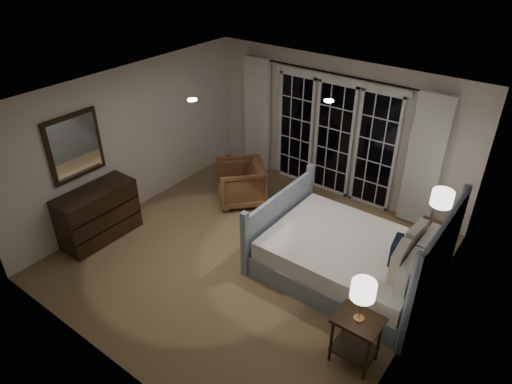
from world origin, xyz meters
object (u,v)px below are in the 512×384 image
Objects in this scene: nightstand_left at (356,333)px; dresser at (98,214)px; armchair at (241,183)px; lamp_left at (363,291)px; nightstand_right at (432,237)px; bed at (351,257)px; lamp_right at (442,199)px.

nightstand_left is 4.36m from dresser.
lamp_left is at bearing 12.53° from armchair.
nightstand_left reaches higher than nightstand_right.
bed reaches higher than lamp_left.
nightstand_right is 0.71× the size of armchair.
nightstand_right is (0.07, 2.40, -0.06)m from nightstand_left.
dresser is (-4.42, -2.64, -0.62)m from lamp_right.
bed is 1.36m from nightstand_right.
nightstand_left is at bearing -61.19° from bed.
nightstand_left is at bearing -91.70° from lamp_right.
nightstand_right is at bearing 88.30° from lamp_left.
dresser is (-1.13, -2.21, 0.06)m from armchair.
dresser reaches higher than armchair.
lamp_right reaches higher than dresser.
armchair is at bearing 165.02° from bed.
armchair reaches higher than nightstand_right.
bed reaches higher than nightstand_left.
armchair is (-2.51, 0.67, 0.03)m from bed.
lamp_right reaches higher than armchair.
nightstand_left is 2.40m from nightstand_right.
lamp_left is 4.41m from dresser.
dresser reaches higher than nightstand_right.
nightstand_left is 1.14× the size of nightstand_right.
armchair is at bearing -172.43° from lamp_right.
lamp_left reaches higher than dresser.
lamp_right is at bearing 51.44° from armchair.
lamp_left is 0.64× the size of armchair.
bed reaches higher than lamp_right.
nightstand_right is at bearing 30.88° from dresser.
bed is 2.86× the size of armchair.
bed is 2.60m from armchair.
nightstand_right is at bearing 51.44° from armchair.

